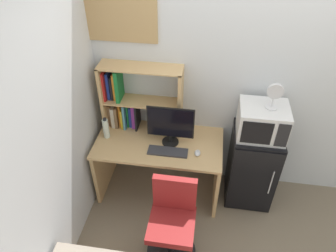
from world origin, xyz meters
The scene contains 13 objects.
wall_back centered at (0.40, 0.02, 1.30)m, with size 6.40×0.04×2.60m, color silver.
wall_left centered at (-1.62, -1.60, 1.30)m, with size 0.04×4.40×2.60m, color silver.
desk centered at (-0.90, -0.34, 0.51)m, with size 1.30×0.67×0.73m.
hutch_bookshelf centered at (-1.23, -0.11, 1.07)m, with size 0.82×0.24×0.73m.
monitor centered at (-0.78, -0.32, 0.96)m, with size 0.47×0.17×0.43m.
keyboard centered at (-0.79, -0.47, 0.74)m, with size 0.39×0.13×0.02m, color #333338.
computer_mouse centered at (-0.49, -0.45, 0.75)m, with size 0.06×0.09×0.04m, color silver.
water_bottle centered at (-1.45, -0.33, 0.84)m, with size 0.06×0.06×0.24m.
mini_fridge centered at (0.08, -0.25, 0.45)m, with size 0.48×0.49×0.89m.
microwave centered at (0.08, -0.25, 1.05)m, with size 0.45×0.38×0.32m.
desk_fan centered at (0.13, -0.26, 1.36)m, with size 0.15×0.11×0.26m.
desk_chair centered at (-0.65, -1.05, 0.38)m, with size 0.47×0.47×0.86m.
wall_corkboard centered at (-1.34, -0.01, 1.89)m, with size 0.78×0.02×0.48m, color tan.
Camera 1 is at (-0.44, -2.72, 2.87)m, focal length 33.74 mm.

